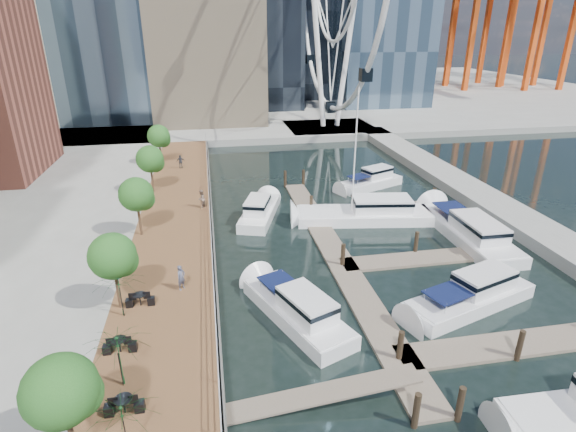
# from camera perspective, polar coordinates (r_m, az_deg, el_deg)

# --- Properties ---
(ground) EXTENTS (520.00, 520.00, 0.00)m
(ground) POSITION_cam_1_polar(r_m,az_deg,el_deg) (25.37, 5.54, -15.74)
(ground) COLOR black
(ground) RESTS_ON ground
(boardwalk) EXTENTS (6.00, 60.00, 1.00)m
(boardwalk) POSITION_cam_1_polar(r_m,az_deg,el_deg) (37.42, -14.19, -2.06)
(boardwalk) COLOR brown
(boardwalk) RESTS_ON ground
(seawall) EXTENTS (0.25, 60.00, 1.00)m
(seawall) POSITION_cam_1_polar(r_m,az_deg,el_deg) (37.29, -9.60, -1.75)
(seawall) COLOR #595954
(seawall) RESTS_ON ground
(land_far) EXTENTS (200.00, 114.00, 1.00)m
(land_far) POSITION_cam_1_polar(r_m,az_deg,el_deg) (122.13, -7.71, 15.35)
(land_far) COLOR gray
(land_far) RESTS_ON ground
(breakwater) EXTENTS (4.00, 60.00, 1.00)m
(breakwater) POSITION_cam_1_polar(r_m,az_deg,el_deg) (49.23, 22.08, 2.97)
(breakwater) COLOR gray
(breakwater) RESTS_ON ground
(pier) EXTENTS (14.00, 12.00, 1.00)m
(pier) POSITION_cam_1_polar(r_m,az_deg,el_deg) (75.31, 5.33, 10.94)
(pier) COLOR gray
(pier) RESTS_ON ground
(railing) EXTENTS (0.10, 60.00, 1.05)m
(railing) POSITION_cam_1_polar(r_m,az_deg,el_deg) (36.88, -9.86, -0.31)
(railing) COLOR white
(railing) RESTS_ON boardwalk
(floating_docks) EXTENTS (16.00, 34.00, 2.60)m
(floating_docks) POSITION_cam_1_polar(r_m,az_deg,el_deg) (35.56, 13.72, -3.37)
(floating_docks) COLOR #6D6051
(floating_docks) RESTS_ON ground
(port_cranes) EXTENTS (40.00, 52.00, 38.00)m
(port_cranes) POSITION_cam_1_polar(r_m,az_deg,el_deg) (136.30, 24.38, 22.68)
(port_cranes) COLOR #D84C14
(port_cranes) RESTS_ON ground
(street_trees) EXTENTS (2.60, 42.60, 4.60)m
(street_trees) POSITION_cam_1_polar(r_m,az_deg,el_deg) (35.40, -18.73, 2.60)
(street_trees) COLOR #3F2B1C
(street_trees) RESTS_ON ground
(cafe_tables) EXTENTS (2.50, 13.70, 0.74)m
(cafe_tables) POSITION_cam_1_polar(r_m,az_deg,el_deg) (22.74, -20.36, -18.17)
(cafe_tables) COLOR black
(cafe_tables) RESTS_ON ground
(yacht_foreground) EXTENTS (9.97, 5.50, 2.15)m
(yacht_foreground) POSITION_cam_1_polar(r_m,az_deg,el_deg) (30.18, 21.90, -10.57)
(yacht_foreground) COLOR silver
(yacht_foreground) RESTS_ON ground
(pedestrian_near) EXTENTS (0.68, 0.69, 1.60)m
(pedestrian_near) POSITION_cam_1_polar(r_m,az_deg,el_deg) (28.18, -13.41, -7.60)
(pedestrian_near) COLOR #474B5F
(pedestrian_near) RESTS_ON boardwalk
(pedestrian_mid) EXTENTS (0.96, 1.01, 1.65)m
(pedestrian_mid) POSITION_cam_1_polar(r_m,az_deg,el_deg) (40.42, -10.96, 2.15)
(pedestrian_mid) COLOR #806859
(pedestrian_mid) RESTS_ON boardwalk
(pedestrian_far) EXTENTS (0.94, 0.45, 1.56)m
(pedestrian_far) POSITION_cam_1_polar(r_m,az_deg,el_deg) (52.73, -13.47, 6.73)
(pedestrian_far) COLOR #30343C
(pedestrian_far) RESTS_ON boardwalk
(moored_yachts) EXTENTS (20.50, 35.61, 11.50)m
(moored_yachts) POSITION_cam_1_polar(r_m,az_deg,el_deg) (38.42, 10.84, -1.90)
(moored_yachts) COLOR white
(moored_yachts) RESTS_ON ground
(cafe_seating) EXTENTS (5.01, 12.79, 2.70)m
(cafe_seating) POSITION_cam_1_polar(r_m,az_deg,el_deg) (22.24, -20.40, -16.15)
(cafe_seating) COLOR #0E3413
(cafe_seating) RESTS_ON ground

